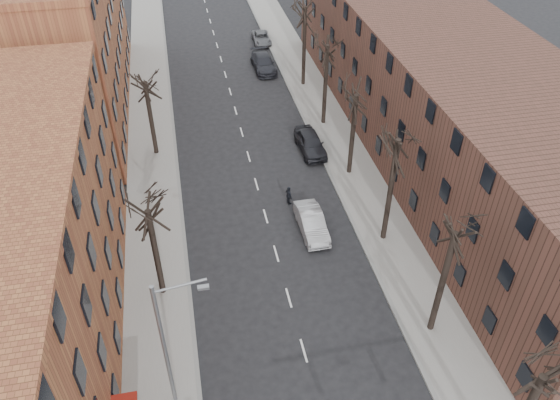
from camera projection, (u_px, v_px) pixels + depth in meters
sidewalk_left at (152, 147)px, 47.08m from camera, size 4.00×90.00×0.15m
sidewalk_right at (330, 128)px, 49.59m from camera, size 4.00×90.00×0.15m
building_left_far at (47, 37)px, 48.42m from camera, size 12.00×28.00×14.00m
building_right at (446, 96)px, 43.94m from camera, size 12.00×50.00×10.00m
tree_right_b at (430, 329)px, 31.93m from camera, size 5.20×5.20×10.80m
tree_right_c at (383, 238)px, 38.07m from camera, size 5.20×5.20×11.60m
tree_right_d at (349, 173)px, 44.20m from camera, size 5.20×5.20×10.00m
tree_right_e at (323, 123)px, 50.34m from camera, size 5.20×5.20×10.80m
tree_right_f at (303, 85)px, 56.47m from camera, size 5.20×5.20×11.60m
tree_left_a at (164, 292)px, 34.16m from camera, size 5.20×5.20×9.50m
tree_left_b at (157, 154)px, 46.43m from camera, size 5.20×5.20×9.50m
streetlight at (168, 345)px, 24.99m from camera, size 2.45×0.22×9.03m
silver_sedan at (312, 223)px, 38.21m from camera, size 1.69×4.64×1.52m
parked_car_near at (310, 143)px, 46.23m from camera, size 2.16×4.97×1.67m
parked_car_mid at (264, 63)px, 58.78m from camera, size 2.34×5.46×1.57m
parked_car_far at (261, 38)px, 64.70m from camera, size 2.07×4.34×1.19m
pedestrian_crossing at (289, 195)px, 40.63m from camera, size 0.60×0.97×1.54m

